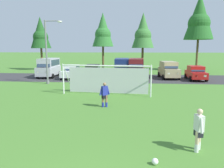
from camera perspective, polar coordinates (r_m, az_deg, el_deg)
ground_plane at (r=19.11m, az=1.52°, el=-2.19°), size 400.00×400.00×0.00m
parking_lot_strip at (r=28.32m, az=2.76°, el=1.59°), size 52.00×8.40×0.01m
soccer_ball at (r=7.75m, az=11.32°, el=-19.45°), size 0.22×0.22×0.22m
soccer_goal at (r=18.41m, az=-1.22°, el=1.45°), size 7.55×2.54×2.57m
player_striker_near at (r=14.17m, az=-1.98°, el=-2.86°), size 0.68×0.46×1.64m
player_defender_far at (r=8.82m, az=21.93°, el=-11.22°), size 0.31×0.75×1.64m
parked_car_slot_far_left at (r=30.52m, az=-16.36°, el=4.31°), size 2.33×4.87×2.52m
parked_car_slot_left at (r=28.34m, az=-10.69°, el=3.22°), size 2.04×4.20×1.72m
parked_car_slot_center_left at (r=28.87m, az=-5.16°, el=3.45°), size 2.08×4.22×1.72m
parked_car_slot_center at (r=28.89m, az=2.68°, el=4.41°), size 2.25×4.83×2.52m
parked_car_slot_center_right at (r=28.71m, az=6.45°, el=4.33°), size 2.34×4.88×2.52m
parked_car_slot_right at (r=29.04m, az=14.74°, el=3.69°), size 2.39×4.73×2.16m
parked_car_slot_far_right at (r=28.39m, az=21.26°, el=2.76°), size 2.12×4.24×1.72m
tree_left_edge at (r=40.96m, az=-18.38°, el=12.50°), size 3.50×3.50×9.33m
tree_mid_left at (r=39.20m, az=-2.42°, el=13.86°), size 3.77×3.77×10.06m
tree_center_back at (r=35.58m, az=8.21°, el=13.53°), size 3.53×3.53×9.42m
tree_mid_right at (r=40.57m, az=22.09°, el=15.83°), size 4.83×4.83×12.89m
street_lamp at (r=24.41m, az=-16.55°, el=8.28°), size 2.00×0.32×6.79m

